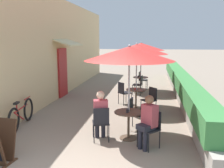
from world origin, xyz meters
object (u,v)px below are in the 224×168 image
at_px(coffee_cup_near, 127,111).
at_px(cafe_chair_far_left, 139,83).
at_px(patio_table_mid, 136,95).
at_px(coffee_cup_mid, 135,89).
at_px(patio_table_near, 129,120).
at_px(cafe_chair_far_right, 142,79).
at_px(cafe_chair_mid_right, 123,91).
at_px(patio_umbrella_mid, 137,49).
at_px(coffee_cup_far, 139,76).
at_px(cafe_chair_near_right, 101,121).
at_px(cafe_chair_near_left, 134,111).
at_px(patio_table_far, 141,81).
at_px(cafe_chair_mid_left, 150,98).
at_px(patio_umbrella_near, 129,54).
at_px(seated_patron_near_right, 101,113).
at_px(patio_umbrella_far, 141,47).
at_px(cafe_chair_near_back, 151,126).
at_px(bicycle_leaning, 22,114).
at_px(seated_patron_near_back, 148,120).

height_order(coffee_cup_near, cafe_chair_far_left, cafe_chair_far_left).
relative_size(patio_table_mid, coffee_cup_mid, 8.01).
height_order(patio_table_near, coffee_cup_mid, coffee_cup_mid).
bearing_deg(cafe_chair_far_right, cafe_chair_mid_right, -1.17).
xyz_separation_m(patio_umbrella_mid, coffee_cup_far, (-0.06, 2.97, -1.39)).
height_order(cafe_chair_mid_right, coffee_cup_mid, cafe_chair_mid_right).
distance_m(cafe_chair_near_right, coffee_cup_far, 6.12).
xyz_separation_m(cafe_chair_near_left, cafe_chair_mid_right, (-0.60, 2.63, 0.00)).
xyz_separation_m(coffee_cup_mid, coffee_cup_far, (-0.04, 3.14, 0.00)).
bearing_deg(cafe_chair_mid_right, cafe_chair_far_left, 123.67).
height_order(patio_table_far, cafe_chair_far_left, cafe_chair_far_left).
relative_size(patio_table_mid, cafe_chair_mid_left, 0.83).
relative_size(patio_table_near, coffee_cup_far, 8.01).
distance_m(patio_umbrella_mid, cafe_chair_far_left, 2.82).
xyz_separation_m(patio_umbrella_near, patio_table_far, (0.03, 5.85, -1.65)).
bearing_deg(coffee_cup_near, seated_patron_near_right, -174.14).
distance_m(cafe_chair_mid_right, patio_table_far, 2.58).
relative_size(seated_patron_near_right, patio_table_mid, 1.73).
bearing_deg(patio_umbrella_mid, cafe_chair_far_right, 89.12).
height_order(cafe_chair_mid_left, coffee_cup_mid, cafe_chair_mid_left).
bearing_deg(coffee_cup_mid, cafe_chair_near_right, -102.17).
relative_size(patio_umbrella_far, cafe_chair_far_left, 2.71).
bearing_deg(cafe_chair_near_back, bicycle_leaning, 30.86).
xyz_separation_m(cafe_chair_mid_left, bicycle_leaning, (-3.63, -1.96, -0.15)).
height_order(cafe_chair_near_left, patio_table_mid, cafe_chair_near_left).
distance_m(seated_patron_near_back, cafe_chair_mid_right, 3.97).
bearing_deg(cafe_chair_near_back, coffee_cup_near, 14.15).
relative_size(coffee_cup_mid, bicycle_leaning, 0.05).
distance_m(patio_table_mid, coffee_cup_far, 2.98).
xyz_separation_m(cafe_chair_near_right, cafe_chair_far_right, (0.71, 6.83, 0.00)).
height_order(cafe_chair_near_left, cafe_chair_mid_right, same).
distance_m(seated_patron_near_right, coffee_cup_near, 0.66).
height_order(cafe_chair_near_back, patio_umbrella_far, patio_umbrella_far).
distance_m(seated_patron_near_back, coffee_cup_far, 6.35).
distance_m(seated_patron_near_back, patio_table_mid, 3.40).
height_order(cafe_chair_mid_right, patio_table_far, cafe_chair_mid_right).
bearing_deg(cafe_chair_mid_right, bicycle_leaning, -82.44).
relative_size(seated_patron_near_right, seated_patron_near_back, 1.00).
height_order(patio_table_near, seated_patron_near_right, seated_patron_near_right).
bearing_deg(coffee_cup_near, cafe_chair_far_right, 89.23).
bearing_deg(seated_patron_near_back, patio_umbrella_near, -2.89).
relative_size(coffee_cup_near, patio_umbrella_far, 0.04).
bearing_deg(coffee_cup_near, coffee_cup_mid, 89.76).
bearing_deg(cafe_chair_far_right, cafe_chair_near_left, 9.16).
relative_size(seated_patron_near_back, cafe_chair_far_left, 1.44).
bearing_deg(bicycle_leaning, patio_table_mid, 30.76).
height_order(cafe_chair_far_left, coffee_cup_far, cafe_chair_far_left).
distance_m(coffee_cup_near, patio_table_mid, 2.96).
bearing_deg(patio_umbrella_far, cafe_chair_mid_left, -81.99).
xyz_separation_m(patio_umbrella_far, bicycle_leaning, (-3.14, -5.45, -1.78)).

